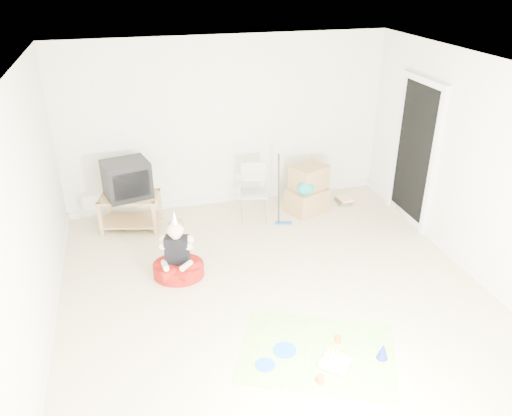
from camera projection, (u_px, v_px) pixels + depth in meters
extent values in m
plane|color=beige|center=(273.00, 288.00, 6.00)|extent=(5.00, 5.00, 0.00)
cube|color=black|center=(415.00, 155.00, 7.15)|extent=(0.02, 0.90, 2.05)
cube|color=#A17848|center=(129.00, 197.00, 7.13)|extent=(0.92, 0.70, 0.03)
cube|color=#A17848|center=(132.00, 220.00, 7.30)|extent=(0.92, 0.70, 0.03)
cube|color=#A17848|center=(101.00, 219.00, 7.03)|extent=(0.06, 0.06, 0.51)
cube|color=#A17848|center=(155.00, 219.00, 7.04)|extent=(0.06, 0.06, 0.51)
cube|color=#A17848|center=(109.00, 205.00, 7.43)|extent=(0.06, 0.06, 0.51)
cube|color=#A17848|center=(160.00, 205.00, 7.44)|extent=(0.06, 0.06, 0.51)
cube|color=black|center=(127.00, 179.00, 7.00)|extent=(0.71, 0.63, 0.52)
cube|color=#98989D|center=(254.00, 193.00, 7.40)|extent=(0.47, 0.46, 0.03)
cylinder|color=#98989D|center=(242.00, 193.00, 7.39)|extent=(0.02, 0.02, 0.88)
cylinder|color=#98989D|center=(266.00, 192.00, 7.40)|extent=(0.02, 0.02, 0.88)
cube|color=#A67E50|center=(307.00, 200.00, 7.74)|extent=(0.70, 0.63, 0.38)
cube|color=#A67E50|center=(309.00, 177.00, 7.62)|extent=(0.63, 0.58, 0.36)
ellipsoid|color=#0C8785|center=(306.00, 189.00, 7.42)|extent=(0.25, 0.18, 0.20)
cube|color=#215DA9|center=(284.00, 223.00, 7.44)|extent=(0.26, 0.15, 0.03)
cylinder|color=black|center=(284.00, 193.00, 7.21)|extent=(0.11, 0.34, 0.99)
cube|color=#277547|center=(343.00, 202.00, 8.09)|extent=(0.23, 0.29, 0.03)
cube|color=#A03222|center=(344.00, 200.00, 8.08)|extent=(0.20, 0.26, 0.03)
cube|color=beige|center=(344.00, 198.00, 8.06)|extent=(0.21, 0.27, 0.03)
cylinder|color=maroon|center=(179.00, 270.00, 6.21)|extent=(0.77, 0.77, 0.17)
cube|color=black|center=(177.00, 251.00, 6.08)|extent=(0.32, 0.23, 0.38)
sphere|color=beige|center=(175.00, 230.00, 5.95)|extent=(0.25, 0.25, 0.20)
cone|color=white|center=(174.00, 217.00, 5.87)|extent=(0.10, 0.10, 0.15)
cube|color=#FF35A8|center=(318.00, 352.00, 5.03)|extent=(1.85, 1.64, 0.01)
cube|color=silver|center=(335.00, 363.00, 4.83)|extent=(0.34, 0.34, 0.07)
cube|color=green|center=(335.00, 366.00, 4.85)|extent=(0.34, 0.34, 0.01)
cylinder|color=beige|center=(325.00, 358.00, 4.81)|extent=(0.01, 0.01, 0.07)
cylinder|color=beige|center=(329.00, 359.00, 4.79)|extent=(0.01, 0.01, 0.07)
cylinder|color=beige|center=(334.00, 361.00, 4.77)|extent=(0.01, 0.01, 0.07)
cylinder|color=beige|center=(339.00, 363.00, 4.75)|extent=(0.01, 0.01, 0.07)
cylinder|color=beige|center=(343.00, 365.00, 4.73)|extent=(0.01, 0.01, 0.07)
cylinder|color=beige|center=(328.00, 352.00, 4.88)|extent=(0.01, 0.01, 0.07)
cylinder|color=beige|center=(333.00, 354.00, 4.86)|extent=(0.01, 0.01, 0.07)
cylinder|color=beige|center=(337.00, 355.00, 4.84)|extent=(0.01, 0.01, 0.07)
cylinder|color=beige|center=(342.00, 357.00, 4.82)|extent=(0.01, 0.01, 0.07)
cylinder|color=blue|center=(285.00, 350.00, 5.04)|extent=(0.33, 0.33, 0.01)
cylinder|color=blue|center=(265.00, 365.00, 4.86)|extent=(0.27, 0.27, 0.01)
cylinder|color=#E25919|center=(338.00, 339.00, 5.14)|extent=(0.08, 0.08, 0.08)
cylinder|color=#E25919|center=(320.00, 379.00, 4.64)|extent=(0.10, 0.10, 0.08)
cone|color=#1B2DC1|center=(383.00, 351.00, 4.91)|extent=(0.17, 0.17, 0.17)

